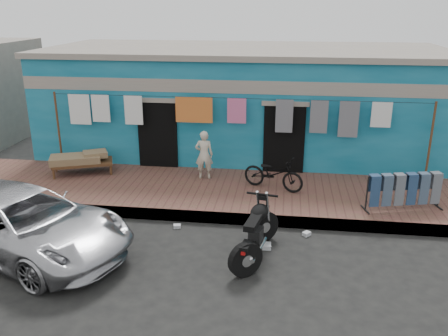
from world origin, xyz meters
TOP-DOWN VIEW (x-y plane):
  - ground at (0.00, 0.00)m, footprint 80.00×80.00m
  - sidewalk at (0.00, 3.00)m, footprint 28.00×3.00m
  - curb at (0.00, 1.55)m, footprint 28.00×0.10m
  - building at (-0.00, 6.99)m, footprint 12.20×5.20m
  - clothesline at (-0.32, 4.25)m, footprint 10.06×0.06m
  - car at (-3.62, -0.22)m, footprint 5.00×3.54m
  - seated_person at (-0.75, 3.69)m, footprint 0.50×0.36m
  - bicycle at (1.08, 3.16)m, footprint 1.64×1.06m
  - motorcycle at (0.85, 0.16)m, footprint 1.24×1.98m
  - charpoy at (-4.09, 3.62)m, footprint 2.19×1.89m
  - jeans_rack at (4.01, 2.33)m, footprint 1.98×1.23m
  - litter_a at (-0.93, 1.20)m, footprint 0.18×0.15m
  - litter_b at (1.87, 1.20)m, footprint 0.20×0.20m
  - litter_c at (1.06, 0.55)m, footprint 0.18×0.22m

SIDE VIEW (x-z plane):
  - ground at x=0.00m, z-range 0.00..0.00m
  - litter_a at x=-0.93m, z-range 0.00..0.07m
  - litter_b at x=1.87m, z-range 0.00..0.08m
  - litter_c at x=1.06m, z-range 0.00..0.09m
  - sidewalk at x=0.00m, z-range 0.00..0.25m
  - curb at x=0.00m, z-range 0.00..0.25m
  - charpoy at x=-4.09m, z-range 0.25..0.81m
  - motorcycle at x=0.85m, z-range 0.00..1.14m
  - car at x=-3.62m, z-range 0.00..1.29m
  - jeans_rack at x=4.01m, z-range 0.25..1.12m
  - bicycle at x=1.08m, z-range 0.25..1.25m
  - seated_person at x=-0.75m, z-range 0.25..1.54m
  - building at x=0.00m, z-range 0.01..3.37m
  - clothesline at x=-0.32m, z-range 0.77..2.87m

